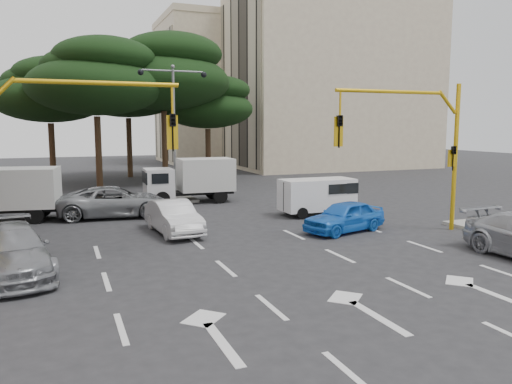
% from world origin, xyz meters
% --- Properties ---
extents(ground, '(120.00, 120.00, 0.00)m').
position_xyz_m(ground, '(0.00, 0.00, 0.00)').
color(ground, '#28282B').
rests_on(ground, ground).
extents(median_strip, '(1.40, 6.00, 0.15)m').
position_xyz_m(median_strip, '(0.00, 16.00, 0.07)').
color(median_strip, gray).
rests_on(median_strip, ground).
extents(apartment_beige_near, '(20.20, 12.15, 18.70)m').
position_xyz_m(apartment_beige_near, '(19.95, 32.00, 9.35)').
color(apartment_beige_near, '#C2AD91').
rests_on(apartment_beige_near, ground).
extents(apartment_beige_far, '(16.20, 12.15, 16.70)m').
position_xyz_m(apartment_beige_far, '(12.95, 44.00, 8.35)').
color(apartment_beige_far, '#C2AD91').
rests_on(apartment_beige_far, ground).
extents(pine_left_near, '(9.15, 9.15, 10.23)m').
position_xyz_m(pine_left_near, '(-3.94, 21.96, 7.60)').
color(pine_left_near, '#382616').
rests_on(pine_left_near, ground).
extents(pine_center, '(9.98, 9.98, 11.16)m').
position_xyz_m(pine_center, '(1.06, 23.96, 8.30)').
color(pine_center, '#382616').
rests_on(pine_center, ground).
extents(pine_left_far, '(8.32, 8.32, 9.30)m').
position_xyz_m(pine_left_far, '(-6.94, 25.96, 6.91)').
color(pine_left_far, '#382616').
rests_on(pine_left_far, ground).
extents(pine_right, '(7.49, 7.49, 8.37)m').
position_xyz_m(pine_right, '(5.06, 25.96, 6.22)').
color(pine_right, '#382616').
rests_on(pine_right, ground).
extents(pine_back, '(9.15, 9.15, 10.23)m').
position_xyz_m(pine_back, '(-0.94, 28.96, 7.60)').
color(pine_back, '#382616').
rests_on(pine_back, ground).
extents(signal_mast_right, '(5.79, 0.37, 6.00)m').
position_xyz_m(signal_mast_right, '(6.80, 1.99, 3.88)').
color(signal_mast_right, gold).
rests_on(signal_mast_right, ground).
extents(signal_mast_left, '(5.79, 0.37, 6.00)m').
position_xyz_m(signal_mast_left, '(-6.80, 1.99, 3.88)').
color(signal_mast_left, gold).
rests_on(signal_mast_left, ground).
extents(street_lamp_center, '(4.16, 0.36, 7.77)m').
position_xyz_m(street_lamp_center, '(0.00, 16.00, 5.43)').
color(street_lamp_center, slate).
rests_on(street_lamp_center, median_strip).
extents(car_white_hatch, '(1.75, 4.11, 1.32)m').
position_xyz_m(car_white_hatch, '(-2.38, 5.58, 0.66)').
color(car_white_hatch, silver).
rests_on(car_white_hatch, ground).
extents(car_blue_compact, '(4.00, 2.47, 1.27)m').
position_xyz_m(car_blue_compact, '(4.18, 3.28, 0.64)').
color(car_blue_compact, blue).
rests_on(car_blue_compact, ground).
extents(car_silver_wagon, '(2.82, 5.23, 1.44)m').
position_xyz_m(car_silver_wagon, '(-8.00, 1.63, 0.72)').
color(car_silver_wagon, gray).
rests_on(car_silver_wagon, ground).
extents(car_silver_cross_a, '(5.50, 2.99, 1.46)m').
position_xyz_m(car_silver_cross_a, '(-4.18, 10.19, 0.73)').
color(car_silver_cross_a, gray).
rests_on(car_silver_cross_a, ground).
extents(van_white, '(3.60, 1.64, 1.80)m').
position_xyz_m(van_white, '(5.03, 7.17, 0.90)').
color(van_white, white).
rests_on(van_white, ground).
extents(box_truck_a, '(5.20, 2.85, 2.43)m').
position_xyz_m(box_truck_a, '(-9.00, 10.87, 1.21)').
color(box_truck_a, silver).
rests_on(box_truck_a, ground).
extents(box_truck_b, '(5.10, 2.30, 2.47)m').
position_xyz_m(box_truck_b, '(0.26, 13.35, 1.24)').
color(box_truck_b, silver).
rests_on(box_truck_b, ground).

